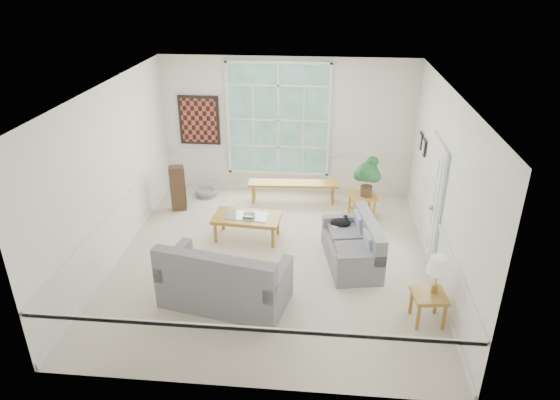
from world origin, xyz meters
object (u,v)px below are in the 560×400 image
object	(u,v)px
loveseat_front	(225,273)
end_table	(362,206)
loveseat_right	(352,242)
coffee_table	(247,227)
side_table	(427,308)

from	to	relation	value
loveseat_front	end_table	bearing A→B (deg)	66.10
loveseat_right	coffee_table	world-z (taller)	loveseat_right
end_table	side_table	bearing A→B (deg)	-76.61
loveseat_right	loveseat_front	bearing A→B (deg)	-157.07
loveseat_right	side_table	size ratio (longest dim) A/B	3.22
loveseat_front	coffee_table	bearing A→B (deg)	101.58
coffee_table	end_table	xyz separation A→B (m)	(2.20, 1.07, 0.03)
end_table	loveseat_right	bearing A→B (deg)	-98.90
coffee_table	side_table	size ratio (longest dim) A/B	2.63
loveseat_right	side_table	xyz separation A→B (m)	(1.05, -1.48, -0.17)
loveseat_right	end_table	world-z (taller)	loveseat_right
coffee_table	loveseat_right	bearing A→B (deg)	-15.24
side_table	end_table	bearing A→B (deg)	103.39
loveseat_front	side_table	distance (m)	3.01
coffee_table	end_table	bearing A→B (deg)	30.37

